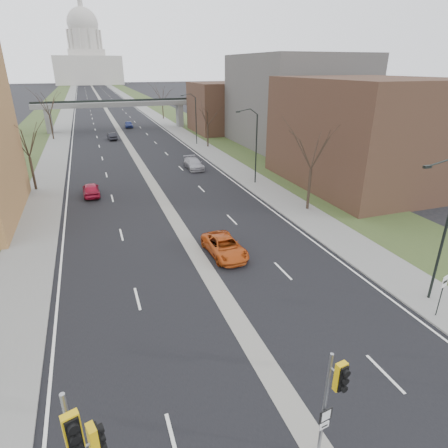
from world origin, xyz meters
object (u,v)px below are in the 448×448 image
car_right_near (225,246)px  car_right_mid (194,164)px  speed_limit_sign (443,288)px  car_left_near (91,189)px  signal_pole_left (83,446)px  car_left_far (112,136)px  car_right_far (129,124)px  signal_pole_median (333,393)px

car_right_near → car_right_mid: car_right_mid is taller
speed_limit_sign → car_left_near: speed_limit_sign is taller
car_left_near → car_right_near: car_left_near is taller
signal_pole_left → car_right_mid: (14.42, 41.26, -2.80)m
speed_limit_sign → car_right_near: bearing=113.5°
car_left_far → car_left_near: bearing=76.8°
car_left_far → car_right_far: (4.86, 14.93, 0.05)m
speed_limit_sign → car_right_near: speed_limit_sign is taller
signal_pole_left → car_left_near: 33.87m
signal_pole_median → car_right_mid: bearing=73.0°
car_left_near → car_right_far: size_ratio=1.01×
signal_pole_median → car_right_near: bearing=75.0°
car_right_mid → car_left_far: bearing=108.7°
speed_limit_sign → car_left_near: bearing=106.8°
car_right_far → signal_pole_median: bearing=-89.3°
car_right_mid → car_right_far: (-4.10, 41.58, -0.01)m
speed_limit_sign → car_left_far: size_ratio=0.64×
signal_pole_median → speed_limit_sign: signal_pole_median is taller
car_right_far → car_right_mid: bearing=-81.9°
signal_pole_median → car_right_near: size_ratio=0.93×
signal_pole_median → car_right_far: size_ratio=1.12×
signal_pole_left → car_left_far: signal_pole_left is taller
car_left_far → car_right_mid: bearing=103.3°
car_left_far → car_right_far: bearing=-113.4°
car_right_far → car_left_far: bearing=-105.6°
signal_pole_median → car_right_far: (2.58, 83.43, -2.55)m
car_left_near → car_right_near: (9.04, -18.09, -0.03)m
car_left_near → car_right_far: bearing=-102.5°
speed_limit_sign → car_right_far: (-8.21, 78.37, -1.18)m
car_left_near → car_right_mid: 15.61m
car_left_far → car_right_near: (4.32, -52.25, 0.03)m
car_right_far → car_right_near: bearing=-88.0°
car_right_near → car_right_far: car_right_far is taller
signal_pole_median → car_left_far: 68.58m
car_left_near → car_left_far: size_ratio=1.05×
car_right_mid → speed_limit_sign: bearing=-83.5°
signal_pole_left → car_right_near: bearing=41.8°
car_left_near → car_left_far: (4.72, 34.17, -0.06)m
car_left_far → signal_pole_median: bearing=86.6°
signal_pole_left → signal_pole_median: signal_pole_left is taller
speed_limit_sign → car_right_far: speed_limit_sign is taller
car_right_near → car_right_far: bearing=86.9°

